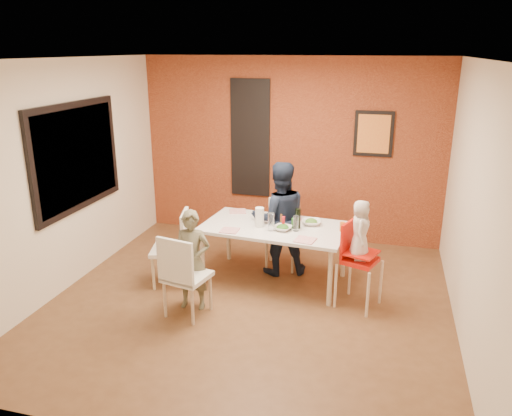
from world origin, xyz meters
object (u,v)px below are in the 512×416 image
(high_chair, at_px, (356,257))
(child_far, at_px, (279,218))
(chair_far, at_px, (283,229))
(toddler, at_px, (360,230))
(dining_table, at_px, (275,231))
(chair_left, at_px, (176,244))
(paper_towel_roll, at_px, (260,217))
(chair_near, at_px, (182,273))
(wine_bottle, at_px, (298,219))
(child_near, at_px, (192,260))

(high_chair, bearing_deg, child_far, 77.71)
(chair_far, relative_size, toddler, 1.34)
(dining_table, distance_m, chair_left, 1.21)
(chair_left, distance_m, paper_towel_roll, 1.07)
(chair_near, bearing_deg, wine_bottle, -120.60)
(toddler, bearing_deg, child_far, 56.26)
(chair_near, distance_m, high_chair, 1.92)
(chair_left, relative_size, child_far, 0.64)
(chair_far, height_order, child_near, child_near)
(dining_table, relative_size, child_far, 1.24)
(child_far, bearing_deg, wine_bottle, 115.85)
(child_near, distance_m, paper_towel_roll, 1.03)
(child_near, bearing_deg, chair_near, -99.13)
(high_chair, height_order, toddler, toddler)
(chair_far, bearing_deg, high_chair, -43.95)
(high_chair, distance_m, wine_bottle, 0.86)
(child_far, bearing_deg, chair_near, 40.63)
(dining_table, xyz_separation_m, child_far, (0.00, 0.25, 0.08))
(chair_near, height_order, high_chair, high_chair)
(dining_table, height_order, high_chair, high_chair)
(wine_bottle, bearing_deg, dining_table, 177.53)
(paper_towel_roll, bearing_deg, toddler, -14.38)
(chair_far, distance_m, child_near, 1.57)
(wine_bottle, bearing_deg, toddler, -26.60)
(chair_near, xyz_separation_m, child_far, (0.75, 1.39, 0.21))
(chair_near, relative_size, child_far, 0.64)
(child_near, relative_size, toddler, 1.70)
(high_chair, bearing_deg, wine_bottle, 83.02)
(toddler, distance_m, wine_bottle, 0.85)
(chair_far, relative_size, wine_bottle, 3.65)
(child_far, relative_size, paper_towel_roll, 6.09)
(child_far, xyz_separation_m, wine_bottle, (0.28, -0.26, 0.11))
(chair_far, distance_m, toddler, 1.43)
(dining_table, height_order, chair_left, chair_left)
(chair_near, distance_m, wine_bottle, 1.56)
(child_far, bearing_deg, high_chair, 127.11)
(chair_near, bearing_deg, child_far, -106.39)
(toddler, height_order, paper_towel_roll, toddler)
(chair_near, height_order, chair_far, chair_near)
(chair_near, relative_size, high_chair, 0.96)
(chair_left, bearing_deg, wine_bottle, 91.63)
(chair_left, height_order, paper_towel_roll, paper_towel_roll)
(chair_left, height_order, toddler, toddler)
(chair_far, relative_size, paper_towel_roll, 3.73)
(dining_table, relative_size, chair_left, 1.94)
(dining_table, distance_m, child_near, 1.16)
(dining_table, bearing_deg, chair_near, -123.02)
(chair_far, xyz_separation_m, chair_left, (-1.13, -0.90, 0.02))
(dining_table, bearing_deg, chair_far, 90.03)
(chair_left, bearing_deg, paper_towel_roll, 94.91)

